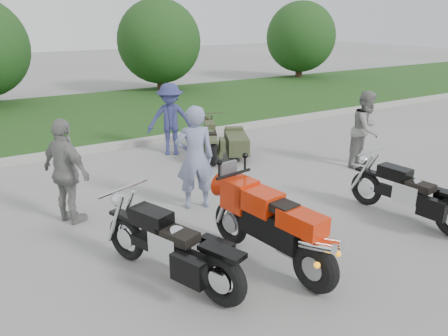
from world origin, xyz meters
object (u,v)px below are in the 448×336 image
sportbike_red (272,224)px  cruiser_left (176,250)px  cruiser_sidecar (226,142)px  person_back (66,172)px  person_stripe (195,158)px  cruiser_right (414,197)px  person_grey (366,129)px  person_denim (171,119)px

sportbike_red → cruiser_left: sportbike_red is taller
sportbike_red → cruiser_left: 1.34m
sportbike_red → cruiser_sidecar: size_ratio=1.19×
sportbike_red → person_back: bearing=116.9°
cruiser_left → person_back: (-0.74, 2.53, 0.41)m
person_stripe → person_back: person_stripe is taller
cruiser_right → person_stripe: size_ratio=1.21×
cruiser_sidecar → person_grey: (2.36, -2.19, 0.49)m
cruiser_left → cruiser_sidecar: size_ratio=1.19×
sportbike_red → person_back: (-2.03, 2.85, 0.25)m
cruiser_right → person_denim: (-1.86, 5.54, 0.44)m
person_grey → person_denim: 4.59m
person_grey → cruiser_right: bearing=-141.3°
cruiser_right → person_stripe: 3.74m
sportbike_red → person_back: 3.50m
cruiser_right → person_grey: (1.54, 2.44, 0.42)m
person_grey → person_back: size_ratio=0.98×
cruiser_sidecar → person_stripe: (-2.00, -2.23, 0.56)m
person_back → cruiser_right: bearing=-146.9°
cruiser_sidecar → person_denim: person_denim is taller
person_stripe → cruiser_right: bearing=157.7°
sportbike_red → person_grey: person_grey is taller
cruiser_right → person_back: person_back is taller
cruiser_sidecar → cruiser_right: bearing=-54.7°
sportbike_red → person_denim: size_ratio=1.30×
cruiser_left → person_stripe: size_ratio=1.23×
person_grey → person_back: person_back is taller
cruiser_left → person_grey: bearing=-1.4°
sportbike_red → cruiser_sidecar: 4.97m
cruiser_left → cruiser_sidecar: bearing=30.7°
sportbike_red → person_denim: person_denim is taller
cruiser_left → cruiser_sidecar: cruiser_left is taller
person_grey → cruiser_left: bearing=-179.6°
cruiser_right → cruiser_sidecar: bearing=92.8°
sportbike_red → person_grey: 4.99m
cruiser_left → person_grey: (5.68, 2.02, 0.39)m
cruiser_left → person_back: person_back is taller
cruiser_right → sportbike_red: bearing=170.7°
cruiser_left → cruiser_right: (4.14, -0.43, -0.03)m
cruiser_left → person_stripe: 2.42m
person_stripe → person_denim: bearing=-88.9°
person_denim → person_stripe: bearing=-81.4°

